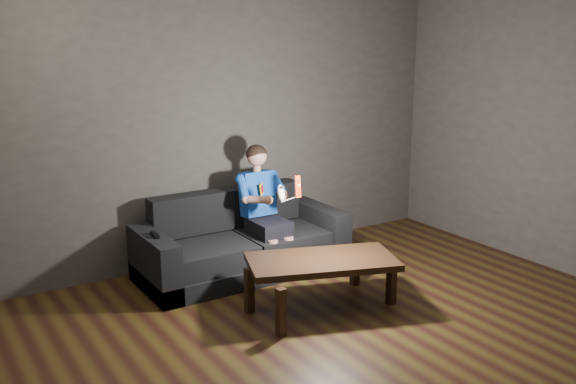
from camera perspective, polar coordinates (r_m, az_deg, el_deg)
floor at (r=4.73m, az=8.85°, el=-14.26°), size 5.00×5.00×0.00m
back_wall at (r=6.31m, az=-5.82°, el=6.02°), size 5.00×0.04×2.70m
sofa at (r=6.09m, az=-4.16°, el=-4.95°), size 1.94×0.84×0.75m
child at (r=6.03m, az=-2.20°, el=-0.76°), size 0.47×0.58×1.16m
wii_remote_red at (r=5.66m, az=0.85°, el=0.50°), size 0.06×0.08×0.20m
nunchuk_white at (r=5.58m, az=-0.62°, el=-0.08°), size 0.07×0.10×0.16m
wii_remote_black at (r=5.60m, az=-11.78°, el=-3.73°), size 0.05×0.16×0.03m
coffee_table at (r=5.27m, az=3.02°, el=-6.51°), size 1.33×0.97×0.44m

